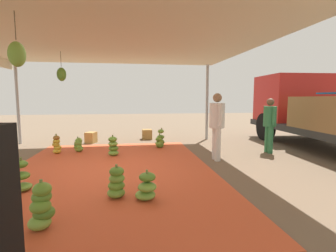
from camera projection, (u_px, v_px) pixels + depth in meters
ground_plane at (243, 166)px, 5.85m from camera, size 40.00×40.00×0.00m
tarp_orange at (111, 171)px, 5.40m from camera, size 6.43×4.34×0.01m
tent_canopy at (103, 38)px, 5.08m from camera, size 8.00×7.00×2.85m
banana_bunch_0 at (161, 138)px, 8.45m from camera, size 0.36×0.36×0.56m
banana_bunch_1 at (21, 177)px, 4.22m from camera, size 0.42×0.42×0.56m
banana_bunch_2 at (116, 183)px, 3.94m from camera, size 0.39×0.39×0.53m
banana_bunch_4 at (78, 145)px, 7.31m from camera, size 0.33×0.33×0.44m
banana_bunch_5 at (146, 187)px, 3.85m from camera, size 0.42×0.42×0.47m
banana_bunch_6 at (113, 147)px, 6.80m from camera, size 0.36×0.34×0.57m
banana_bunch_7 at (42, 207)px, 2.99m from camera, size 0.38×0.35×0.60m
banana_bunch_8 at (57, 145)px, 7.06m from camera, size 0.31×0.31×0.56m
banana_bunch_9 at (160, 142)px, 7.91m from camera, size 0.37×0.37×0.46m
cargo_truck_main at (334, 111)px, 7.43m from camera, size 7.12×2.70×2.40m
worker_0 at (217, 121)px, 6.28m from camera, size 0.61×0.38×1.68m
worker_1 at (270, 121)px, 7.14m from camera, size 0.57×0.35×1.55m
crate_0 at (91, 138)px, 8.81m from camera, size 0.46×0.41×0.38m
crate_1 at (147, 134)px, 9.61m from camera, size 0.44×0.36×0.37m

